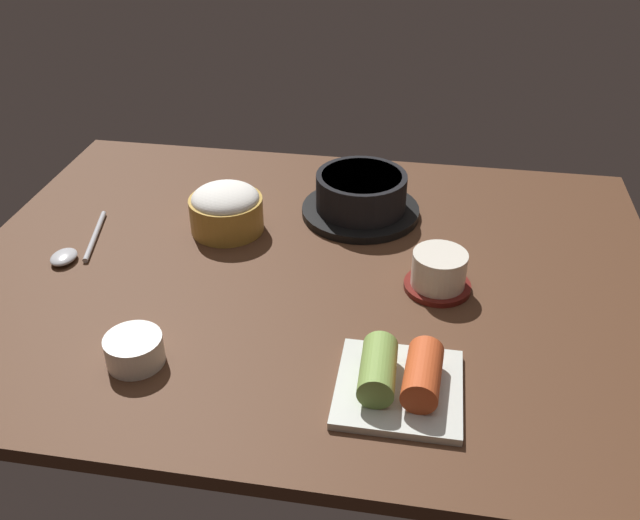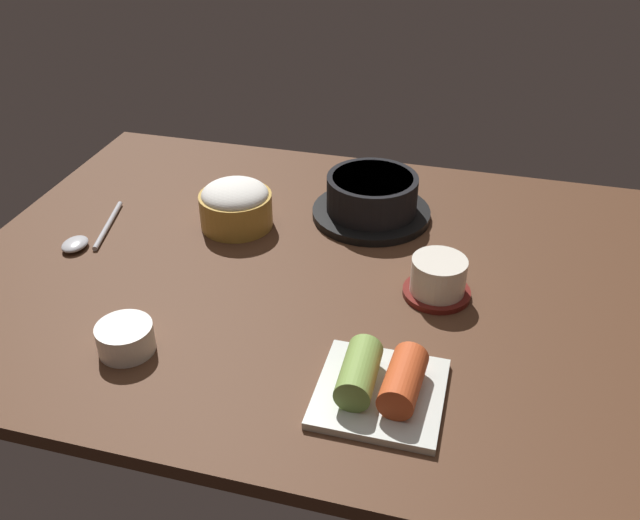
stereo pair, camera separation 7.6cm
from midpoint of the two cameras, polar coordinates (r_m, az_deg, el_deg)
name	(u,v)px [view 2 (the right image)]	position (r cm, az deg, el deg)	size (l,w,h in cm)	color
dining_table	(310,274)	(99.97, 1.37, -1.20)	(100.00, 76.00, 2.00)	#4C2D1C
stone_pot	(372,198)	(111.09, 6.26, 5.06)	(18.99, 18.99, 7.06)	black
rice_bowl	(236,204)	(108.27, -4.96, 4.55)	(11.35, 11.35, 7.39)	#B78C38
tea_cup_with_saucer	(438,278)	(94.54, 11.98, -1.52)	(9.21, 9.21, 5.62)	maroon
kimchi_plate	(381,383)	(78.65, 7.83, -10.10)	(14.18, 14.18, 5.10)	silver
side_bowl_near	(125,337)	(86.21, -13.31, -6.29)	(6.91, 6.91, 3.63)	white
spoon	(85,238)	(109.82, -16.91, 1.68)	(5.44, 16.10, 1.35)	#B7B7BC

